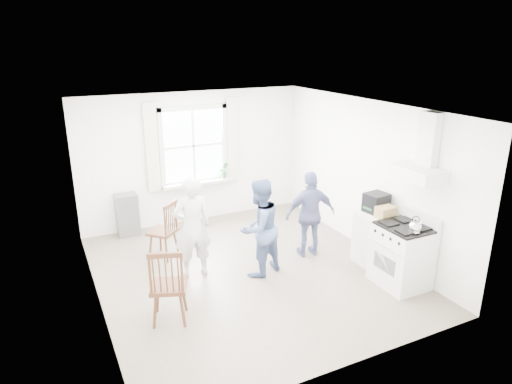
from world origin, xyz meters
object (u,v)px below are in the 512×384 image
stereo_stack (376,203)px  windsor_chair_b (167,279)px  low_cabinet (374,238)px  windsor_chair_a (168,224)px  person_left (192,227)px  person_mid (259,228)px  gas_stove (402,255)px  person_right (310,214)px

stereo_stack → windsor_chair_b: stereo_stack is taller
low_cabinet → windsor_chair_a: size_ratio=0.90×
low_cabinet → person_left: person_left is taller
windsor_chair_b → person_left: bearing=57.4°
low_cabinet → windsor_chair_a: 3.41m
stereo_stack → person_mid: size_ratio=0.24×
gas_stove → person_right: 1.62m
windsor_chair_a → person_left: (0.18, -0.76, 0.19)m
gas_stove → windsor_chair_a: (-2.89, 2.40, 0.13)m
windsor_chair_a → gas_stove: bearing=-39.7°
gas_stove → low_cabinet: size_ratio=1.24×
gas_stove → low_cabinet: bearing=84.3°
person_left → person_mid: person_left is taller
windsor_chair_a → person_left: size_ratio=0.62×
gas_stove → stereo_stack: 0.95m
low_cabinet → person_right: person_right is taller
stereo_stack → windsor_chair_a: bearing=151.0°
gas_stove → stereo_stack: stereo_stack is taller
windsor_chair_b → person_right: bearing=18.8°
person_mid → windsor_chair_b: bearing=3.8°
gas_stove → person_right: person_right is taller
gas_stove → windsor_chair_b: (-3.42, 0.52, 0.17)m
person_left → low_cabinet: bearing=164.8°
person_mid → person_right: (1.07, 0.21, -0.04)m
low_cabinet → person_right: size_ratio=0.61×
stereo_stack → person_mid: (-1.85, 0.49, -0.28)m
gas_stove → windsor_chair_a: 3.75m
gas_stove → windsor_chair_a: bearing=140.3°
stereo_stack → person_mid: bearing=165.3°
low_cabinet → stereo_stack: size_ratio=2.39×
gas_stove → windsor_chair_b: size_ratio=1.04×
low_cabinet → stereo_stack: stereo_stack is taller
windsor_chair_b → person_right: size_ratio=0.73×
person_right → windsor_chair_a: bearing=-13.4°
person_mid → person_left: bearing=-42.8°
low_cabinet → windsor_chair_b: size_ratio=0.84×
windsor_chair_b → low_cabinet: bearing=2.9°
person_left → person_right: person_left is taller
windsor_chair_b → person_right: (2.72, 0.92, 0.08)m
low_cabinet → windsor_chair_a: (-2.95, 1.70, 0.16)m
windsor_chair_a → stereo_stack: bearing=-29.0°
windsor_chair_a → windsor_chair_b: (-0.53, -1.88, 0.04)m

